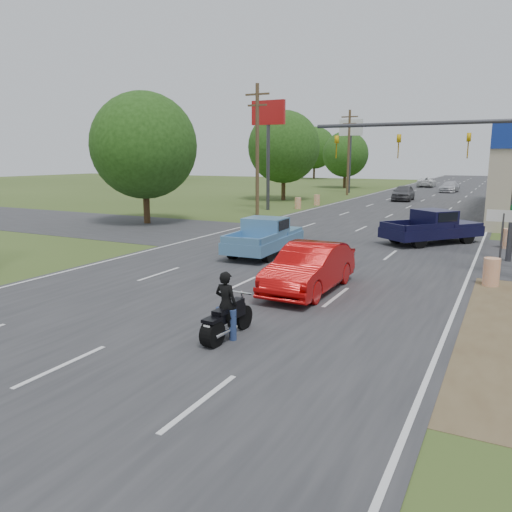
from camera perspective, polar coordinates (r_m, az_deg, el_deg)
The scene contains 26 objects.
ground at distance 11.93m, azimuth -21.27°, elevation -11.71°, with size 200.00×200.00×0.00m, color #3D5020.
main_road at distance 48.11m, azimuth 17.04°, elevation 5.37°, with size 15.00×180.00×0.02m, color #2D2D30.
cross_road at distance 26.90m, azimuth 8.52°, elevation 1.49°, with size 120.00×10.00×0.02m, color #2D2D30.
utility_pole_5 at distance 39.47m, azimuth 0.15°, elevation 12.40°, with size 2.00×0.28×10.00m.
utility_pole_6 at distance 61.81m, azimuth 10.53°, elevation 11.78°, with size 2.00×0.28×10.00m.
tree_0 at distance 35.23m, azimuth -12.68°, elevation 12.19°, with size 7.14×7.14×8.84m.
tree_1 at distance 53.83m, azimuth 3.20°, elevation 12.34°, with size 7.56×7.56×9.36m.
tree_2 at distance 76.57m, azimuth 10.19°, elevation 11.37°, with size 6.72×6.72×8.32m.
tree_4 at distance 103.82m, azimuth -10.74°, elevation 12.29°, with size 9.24×9.24×11.44m.
tree_6 at distance 109.16m, azimuth 6.71°, elevation 12.18°, with size 8.82×8.82×10.92m.
barrel_0 at distance 19.56m, azimuth 25.30°, elevation -1.66°, with size 0.56×0.56×1.00m, color orange.
barrel_1 at distance 27.93m, azimuth 26.82°, elevation 1.78°, with size 0.56×0.56×1.00m, color orange.
barrel_2 at distance 44.68m, azimuth 4.82°, elevation 6.04°, with size 0.56×0.56×1.00m, color orange.
barrel_3 at distance 48.28m, azimuth 6.97°, elevation 6.38°, with size 0.56×0.56×1.00m, color orange.
pole_sign_left_near at distance 43.57m, azimuth 1.41°, elevation 14.72°, with size 3.00×0.35×9.20m.
pole_sign_left_far at distance 65.98m, azimuth 10.77°, elevation 13.34°, with size 3.00×0.35×9.20m.
lane_sign at distance 21.31m, azimuth 26.37°, elevation 3.05°, with size 1.20×0.08×2.52m.
signal_mast at distance 24.29m, azimuth 21.43°, elevation 11.18°, with size 9.12×0.40×7.00m.
red_convertible at distance 16.97m, azimuth 6.13°, elevation -1.40°, with size 1.71×4.91×1.62m, color #AF0808.
motorcycle at distance 12.53m, azimuth -3.56°, elevation -7.50°, with size 0.65×2.12×1.07m.
rider at distance 12.47m, azimuth -3.45°, elevation -5.91°, with size 0.60×0.40×1.65m, color black.
blue_pickup at distance 23.43m, azimuth 1.11°, elevation 2.32°, with size 2.21×5.30×1.73m.
navy_pickup at distance 28.03m, azimuth 19.66°, elevation 3.19°, with size 4.98×5.51×1.79m.
distant_car_grey at distance 55.18m, azimuth 16.50°, elevation 6.94°, with size 1.96×4.86×1.66m, color #515055.
distant_car_silver at distance 70.54m, azimuth 21.25°, elevation 7.38°, with size 2.00×4.92×1.43m, color silver.
distant_car_white at distance 81.97m, azimuth 18.92°, elevation 7.99°, with size 2.49×5.41×1.50m, color white.
Camera 1 is at (8.44, -7.15, 4.49)m, focal length 35.00 mm.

